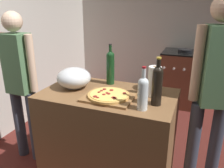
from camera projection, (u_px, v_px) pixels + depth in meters
ground_plane at (138, 135)px, 3.04m from camera, size 3.83×3.77×0.02m
kitchen_wall_rear at (166, 23)px, 4.04m from camera, size 3.83×0.10×2.60m
kitchen_wall_left at (25, 29)px, 3.18m from camera, size 0.10×3.77×2.60m
counter at (108, 138)px, 2.14m from camera, size 1.16×0.67×0.91m
cutting_board at (109, 97)px, 1.88m from camera, size 0.40×0.32×0.02m
pizza at (109, 95)px, 1.87m from camera, size 0.34×0.34×0.03m
mixing_bowl at (74, 78)px, 2.09m from camera, size 0.31×0.31×0.19m
paper_towel_roll at (154, 82)px, 1.89m from camera, size 0.11×0.11×0.26m
wine_bottle_amber at (157, 84)px, 1.71m from camera, size 0.08×0.08×0.37m
wine_bottle_green at (110, 66)px, 2.16m from camera, size 0.08×0.08×0.38m
wine_bottle_dark at (143, 92)px, 1.64m from camera, size 0.08×0.08×0.33m
stove at (180, 78)px, 3.85m from camera, size 0.60×0.62×0.94m
person_in_stripes at (20, 80)px, 2.32m from camera, size 0.40×0.20×1.58m
person_in_red at (213, 89)px, 1.86m from camera, size 0.36×0.24×1.72m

